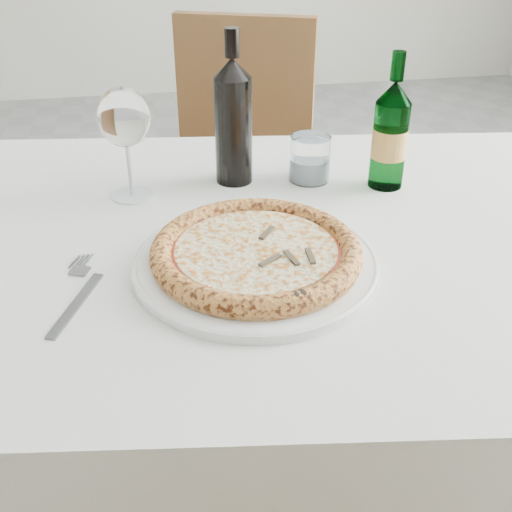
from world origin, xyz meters
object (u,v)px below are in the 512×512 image
at_px(chair_far, 239,170).
at_px(plate, 256,263).
at_px(beer_bottle, 390,135).
at_px(pizza, 256,252).
at_px(wine_glass, 124,120).
at_px(tumbler, 310,161).
at_px(wine_bottle, 233,120).
at_px(dining_table, 246,280).

bearing_deg(chair_far, plate, -96.82).
xyz_separation_m(plate, beer_bottle, (0.28, 0.24, 0.09)).
height_order(pizza, wine_glass, wine_glass).
relative_size(plate, pizza, 1.17).
distance_m(plate, pizza, 0.02).
distance_m(plate, tumbler, 0.33).
bearing_deg(plate, wine_bottle, 87.62).
bearing_deg(beer_bottle, wine_glass, 175.78).
height_order(dining_table, tumbler, tumbler).
bearing_deg(beer_bottle, dining_table, -153.75).
bearing_deg(tumbler, chair_far, 94.89).
relative_size(dining_table, tumbler, 18.92).
relative_size(chair_far, plate, 2.60).
bearing_deg(plate, pizza, 160.64).
height_order(plate, wine_bottle, wine_bottle).
bearing_deg(plate, beer_bottle, 40.31).
distance_m(tumbler, wine_bottle, 0.16).
height_order(tumbler, wine_bottle, wine_bottle).
bearing_deg(wine_glass, beer_bottle, -4.22).
distance_m(plate, beer_bottle, 0.38).
bearing_deg(wine_glass, plate, -57.27).
bearing_deg(chair_far, dining_table, -97.71).
bearing_deg(wine_bottle, wine_glass, -169.51).
relative_size(plate, tumbler, 4.28).
xyz_separation_m(plate, wine_bottle, (0.01, 0.31, 0.11)).
bearing_deg(chair_far, wine_glass, -115.41).
height_order(plate, tumbler, tumbler).
xyz_separation_m(wine_glass, tumbler, (0.33, 0.02, -0.10)).
relative_size(dining_table, wine_bottle, 5.76).
xyz_separation_m(pizza, wine_bottle, (0.01, 0.31, 0.09)).
xyz_separation_m(dining_table, tumbler, (0.15, 0.19, 0.12)).
relative_size(plate, beer_bottle, 1.48).
bearing_deg(tumbler, plate, -117.70).
height_order(dining_table, plate, plate).
bearing_deg(wine_bottle, chair_far, 80.73).
relative_size(pizza, tumbler, 3.66).
xyz_separation_m(chair_far, wine_glass, (-0.28, -0.58, 0.37)).
height_order(chair_far, pizza, chair_far).
bearing_deg(dining_table, plate, -90.00).
bearing_deg(pizza, beer_bottle, 40.31).
bearing_deg(beer_bottle, tumbler, 159.41).
bearing_deg(dining_table, pizza, -90.01).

